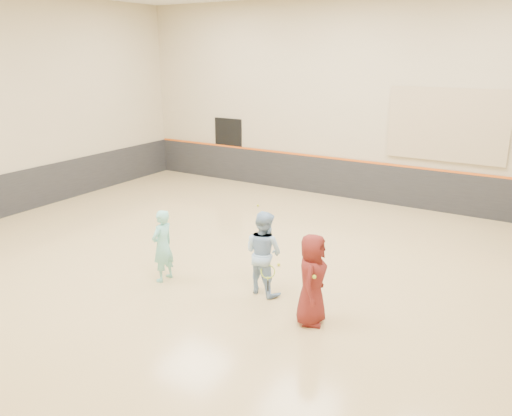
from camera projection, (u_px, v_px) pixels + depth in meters
The scene contains 14 objects.
room at pixel (246, 228), 10.72m from camera, with size 15.04×12.04×6.22m.
wainscot_back at pixel (347, 179), 15.65m from camera, with size 14.90×0.04×1.20m, color #232326.
wainscot_left at pixel (28, 190), 14.46m from camera, with size 0.04×11.90×1.20m, color #232326.
accent_stripe at pixel (348, 160), 15.46m from camera, with size 14.90×0.03×0.06m, color #D85914.
acoustic_panel at pixel (447, 125), 13.69m from camera, with size 3.20×0.08×2.00m, color tan.
doorway at pixel (229, 149), 17.73m from camera, with size 1.10×0.05×2.20m, color black.
girl at pixel (163, 246), 9.91m from camera, with size 0.54×0.35×1.48m, color #7AD5CA.
instructor at pixel (264, 253), 9.38m from camera, with size 0.79×0.62×1.63m, color #95BEE7.
young_man at pixel (312, 279), 8.32m from camera, with size 0.78×0.51×1.59m, color maroon.
held_racket at pixel (268, 272), 9.17m from camera, with size 0.41×0.41×0.48m, color #A4C52B, non-canonical shape.
spare_racket at pixel (316, 243), 11.98m from camera, with size 0.64×0.64×0.08m, color #90B828, non-canonical shape.
ball_under_racket at pixel (279, 265), 10.77m from camera, with size 0.07×0.07×0.07m, color yellow.
ball_in_hand at pixel (314, 277), 8.02m from camera, with size 0.07×0.07×0.07m, color #C9E535.
ball_beside_spare at pixel (258, 205), 14.90m from camera, with size 0.07×0.07×0.07m, color gold.
Camera 1 is at (5.41, -8.53, 4.43)m, focal length 35.00 mm.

